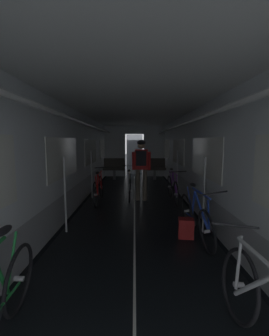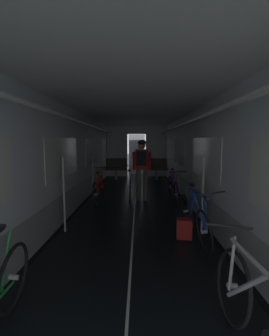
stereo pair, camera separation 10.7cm
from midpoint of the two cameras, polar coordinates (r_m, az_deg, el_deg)
name	(u,v)px [view 2 (the right image)]	position (r m, az deg, el deg)	size (l,w,h in m)	color
ground_plane	(127,320)	(2.57, -0.40, -33.86)	(60.00, 60.00, 0.00)	black
train_car_shell	(134,141)	(5.56, 0.55, 6.88)	(3.14, 12.34, 2.57)	black
bench_seat_far_left	(116,167)	(10.14, -4.34, 0.32)	(0.98, 0.51, 0.95)	gray
bench_seat_far_right	(156,167)	(10.13, 5.86, 0.30)	(0.98, 0.51, 0.95)	gray
bicycle_blue	(194,217)	(4.12, 15.49, -11.87)	(0.44, 1.69, 0.95)	black
bicycle_silver	(264,326)	(2.16, 31.19, -30.88)	(0.44, 1.69, 0.95)	black
bicycle_purple	(173,188)	(6.41, 10.18, -5.09)	(0.44, 1.69, 0.94)	black
bicycle_red	(99,189)	(6.36, -8.45, -5.15)	(0.44, 1.69, 0.95)	black
person_cyclist_aisle	(142,163)	(6.38, 2.34, 1.20)	(0.54, 0.40, 1.73)	brown
bicycle_white_in_aisle	(130,185)	(6.74, -0.61, -4.41)	(0.44, 1.69, 0.94)	black
backpack_on_floor	(184,228)	(4.18, 13.14, -14.61)	(0.26, 0.20, 0.34)	maroon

